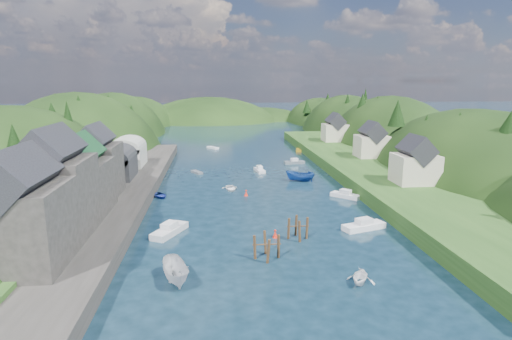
{
  "coord_description": "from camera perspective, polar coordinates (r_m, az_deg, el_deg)",
  "views": [
    {
      "loc": [
        -7.42,
        -47.15,
        19.78
      ],
      "look_at": [
        0.0,
        28.0,
        4.0
      ],
      "focal_mm": 30.0,
      "sensor_mm": 36.0,
      "label": 1
    }
  ],
  "objects": [
    {
      "name": "hillside_left",
      "position": [
        130.8,
        -22.2,
        -1.36
      ],
      "size": [
        44.0,
        245.56,
        52.0
      ],
      "color": "black",
      "rests_on": "ground"
    },
    {
      "name": "terrace_left_grass",
      "position": [
        73.55,
        -24.19,
        -3.85
      ],
      "size": [
        12.0,
        110.0,
        2.5
      ],
      "primitive_type": "cube",
      "color": "#234719",
      "rests_on": "ground"
    },
    {
      "name": "channel_buoy_far",
      "position": [
        74.99,
        -1.33,
        -3.12
      ],
      "size": [
        0.7,
        0.7,
        1.1
      ],
      "color": "red",
      "rests_on": "ground"
    },
    {
      "name": "piling_cluster_far",
      "position": [
        55.23,
        5.59,
        -8.0
      ],
      "size": [
        2.84,
        2.69,
        3.39
      ],
      "color": "#382314",
      "rests_on": "ground"
    },
    {
      "name": "hill_trees",
      "position": [
        113.68,
        -1.41,
        7.42
      ],
      "size": [
        89.93,
        150.08,
        12.33
      ],
      "color": "black",
      "rests_on": "ground"
    },
    {
      "name": "boat_sheds",
      "position": [
        89.32,
        -17.57,
        1.9
      ],
      "size": [
        7.0,
        21.0,
        7.5
      ],
      "color": "#2D2D30",
      "rests_on": "quay_left"
    },
    {
      "name": "quayside_buildings",
      "position": [
        58.08,
        -24.15,
        -1.87
      ],
      "size": [
        8.0,
        35.84,
        12.9
      ],
      "color": "#2D2B28",
      "rests_on": "quay_left"
    },
    {
      "name": "terrace_right",
      "position": [
        94.82,
        14.47,
        0.12
      ],
      "size": [
        16.0,
        120.0,
        2.4
      ],
      "primitive_type": "cube",
      "color": "#234719",
      "rests_on": "ground"
    },
    {
      "name": "piling_cluster_near",
      "position": [
        49.19,
        1.44,
        -10.48
      ],
      "size": [
        3.24,
        3.02,
        3.4
      ],
      "color": "#382314",
      "rests_on": "ground"
    },
    {
      "name": "right_bank_cottages",
      "position": [
        102.79,
        14.61,
        3.63
      ],
      "size": [
        9.0,
        59.24,
        8.41
      ],
      "color": "beige",
      "rests_on": "terrace_right"
    },
    {
      "name": "channel_buoy_near",
      "position": [
        55.57,
        2.57,
        -8.53
      ],
      "size": [
        0.7,
        0.7,
        1.1
      ],
      "color": "red",
      "rests_on": "ground"
    },
    {
      "name": "hillside_right",
      "position": [
        135.68,
        17.22,
        -0.3
      ],
      "size": [
        36.0,
        245.56,
        48.0
      ],
      "color": "black",
      "rests_on": "ground"
    },
    {
      "name": "quay_left",
      "position": [
        71.67,
        -18.85,
        -4.04
      ],
      "size": [
        12.0,
        110.0,
        2.0
      ],
      "primitive_type": "cube",
      "color": "#2D2B28",
      "rests_on": "ground"
    },
    {
      "name": "moored_boats",
      "position": [
        68.77,
        0.88,
        -4.33
      ],
      "size": [
        37.14,
        92.34,
        2.33
      ],
      "color": "slate",
      "rests_on": "ground"
    },
    {
      "name": "far_hills",
      "position": [
        223.43,
        -3.38,
        3.92
      ],
      "size": [
        103.0,
        68.0,
        44.0
      ],
      "color": "black",
      "rests_on": "ground"
    },
    {
      "name": "ground",
      "position": [
        99.42,
        -1.25,
        0.32
      ],
      "size": [
        600.0,
        600.0,
        0.0
      ],
      "primitive_type": "plane",
      "color": "black",
      "rests_on": "ground"
    }
  ]
}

